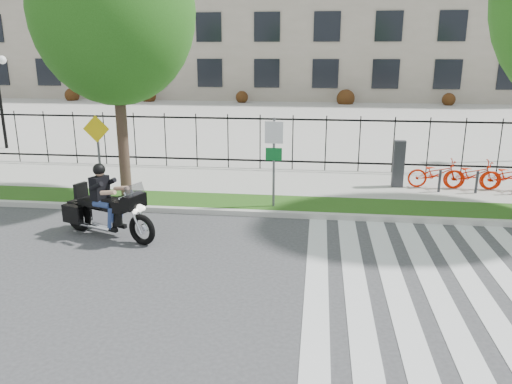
# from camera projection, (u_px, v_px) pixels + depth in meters

# --- Properties ---
(ground) EXTENTS (120.00, 120.00, 0.00)m
(ground) POSITION_uv_depth(u_px,v_px,m) (205.00, 280.00, 9.89)
(ground) COLOR #39393C
(ground) RESTS_ON ground
(curb) EXTENTS (60.00, 0.20, 0.15)m
(curb) POSITION_uv_depth(u_px,v_px,m) (238.00, 213.00, 13.78)
(curb) COLOR #BBBAB0
(curb) RESTS_ON ground
(grass_verge) EXTENTS (60.00, 1.50, 0.15)m
(grass_verge) POSITION_uv_depth(u_px,v_px,m) (243.00, 204.00, 14.59)
(grass_verge) COLOR #1F4A12
(grass_verge) RESTS_ON ground
(sidewalk) EXTENTS (60.00, 3.50, 0.15)m
(sidewalk) POSITION_uv_depth(u_px,v_px,m) (254.00, 182.00, 16.98)
(sidewalk) COLOR #AAA79F
(sidewalk) RESTS_ON ground
(plaza) EXTENTS (80.00, 34.00, 0.10)m
(plaza) POSITION_uv_depth(u_px,v_px,m) (288.00, 117.00, 33.73)
(plaza) COLOR #AAA79F
(plaza) RESTS_ON ground
(crosswalk_stripes) EXTENTS (5.70, 8.00, 0.01)m
(crosswalk_stripes) POSITION_uv_depth(u_px,v_px,m) (458.00, 294.00, 9.30)
(crosswalk_stripes) COLOR silver
(crosswalk_stripes) RESTS_ON ground
(iron_fence) EXTENTS (30.00, 0.06, 2.00)m
(iron_fence) POSITION_uv_depth(u_px,v_px,m) (260.00, 142.00, 18.36)
(iron_fence) COLOR black
(iron_fence) RESTS_ON sidewalk
(street_tree_1) EXTENTS (4.47, 4.47, 7.87)m
(street_tree_1) POSITION_uv_depth(u_px,v_px,m) (113.00, 11.00, 13.56)
(street_tree_1) COLOR #3A271F
(street_tree_1) RESTS_ON grass_verge
(sign_pole_regulatory) EXTENTS (0.50, 0.09, 2.50)m
(sign_pole_regulatory) POSITION_uv_depth(u_px,v_px,m) (274.00, 151.00, 13.67)
(sign_pole_regulatory) COLOR #59595B
(sign_pole_regulatory) RESTS_ON grass_verge
(sign_pole_warning) EXTENTS (0.78, 0.09, 2.49)m
(sign_pole_warning) POSITION_uv_depth(u_px,v_px,m) (98.00, 146.00, 14.29)
(sign_pole_warning) COLOR #59595B
(sign_pole_warning) RESTS_ON grass_verge
(motorcycle_rider) EXTENTS (2.70, 1.43, 2.19)m
(motorcycle_rider) POSITION_uv_depth(u_px,v_px,m) (107.00, 208.00, 12.01)
(motorcycle_rider) COLOR black
(motorcycle_rider) RESTS_ON ground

